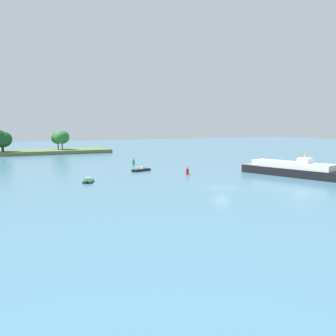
{
  "coord_description": "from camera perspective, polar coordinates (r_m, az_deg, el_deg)",
  "views": [
    {
      "loc": [
        -35.92,
        -52.62,
        11.04
      ],
      "look_at": [
        -0.47,
        20.94,
        1.2
      ],
      "focal_mm": 38.66,
      "sensor_mm": 36.0,
      "label": 1
    }
  ],
  "objects": [
    {
      "name": "ground_plane",
      "position": [
        64.67,
        8.47,
        -3.03
      ],
      "size": [
        400.0,
        400.0,
        0.0
      ],
      "primitive_type": "plane",
      "color": "teal"
    },
    {
      "name": "treeline_island",
      "position": [
        144.99,
        -22.52,
        3.45
      ],
      "size": [
        53.36,
        16.48,
        9.5
      ],
      "color": "#566B3D",
      "rests_on": "ground"
    },
    {
      "name": "white_riverboat",
      "position": [
        82.39,
        18.91,
        -0.21
      ],
      "size": [
        11.4,
        23.0,
        5.52
      ],
      "color": "black",
      "rests_on": "ground"
    },
    {
      "name": "fishing_skiff",
      "position": [
        86.47,
        -4.26,
        -0.3
      ],
      "size": [
        5.1,
        3.33,
        1.0
      ],
      "color": "black",
      "rests_on": "ground"
    },
    {
      "name": "small_motorboat",
      "position": [
        71.1,
        -12.48,
        -2.03
      ],
      "size": [
        2.87,
        4.03,
        0.92
      ],
      "color": "#19472D",
      "rests_on": "ground"
    },
    {
      "name": "channel_buoy_red",
      "position": [
        80.08,
        3.07,
        -0.48
      ],
      "size": [
        0.7,
        0.7,
        1.9
      ],
      "color": "red",
      "rests_on": "ground"
    },
    {
      "name": "channel_buoy_green",
      "position": [
        100.02,
        -5.47,
        0.97
      ],
      "size": [
        0.7,
        0.7,
        1.9
      ],
      "color": "green",
      "rests_on": "ground"
    }
  ]
}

